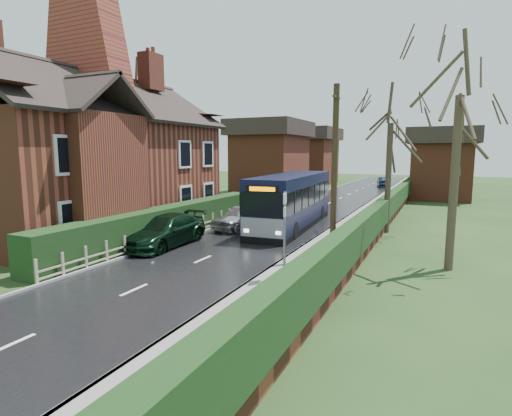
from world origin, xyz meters
The scene contains 18 objects.
ground centered at (0.00, 0.00, 0.00)m, with size 140.00×140.00×0.00m, color #304B20.
road centered at (0.00, 10.00, 0.01)m, with size 6.00×100.00×0.02m, color black.
pavement centered at (4.25, 10.00, 0.07)m, with size 2.50×100.00×0.14m, color slate.
kerb_right centered at (3.05, 10.00, 0.07)m, with size 0.12×100.00×0.14m, color gray.
kerb_left centered at (-3.05, 10.00, 0.05)m, with size 0.12×100.00×0.10m, color gray.
front_hedge centered at (-3.90, 5.00, 0.80)m, with size 1.20×16.00×1.60m, color black.
picket_fence centered at (-3.15, 5.00, 0.45)m, with size 0.10×16.00×0.90m, color tan, non-canonical shape.
right_wall_hedge centered at (5.80, 10.00, 1.02)m, with size 0.60×50.00×1.80m.
brick_house centered at (-8.73, 4.78, 4.38)m, with size 9.30×14.60×10.30m.
bus centered at (0.80, 10.32, 1.51)m, with size 2.95×10.17×3.05m.
car_silver centered at (-1.50, 8.54, 0.71)m, with size 1.67×4.14×1.41m, color silver.
car_green centered at (-2.90, 3.34, 0.72)m, with size 2.00×4.93×1.43m, color black.
car_distant centered at (2.00, 40.75, 0.63)m, with size 1.34×3.85×1.27m, color black.
bus_stop_sign centered at (4.00, 0.75, 2.01)m, with size 0.18×0.46×3.05m.
telegraph_pole centered at (4.80, 4.00, 3.48)m, with size 0.24×0.88×6.87m.
tree_right_near centered at (9.00, 4.69, 6.72)m, with size 4.16×4.16×8.99m.
tree_right_far centered at (6.00, 10.95, 6.23)m, with size 4.31×4.31×8.33m.
tree_house_side centered at (-9.93, 10.00, 8.27)m, with size 4.87×4.87×11.06m.
Camera 1 is at (8.58, -11.33, 4.31)m, focal length 28.00 mm.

